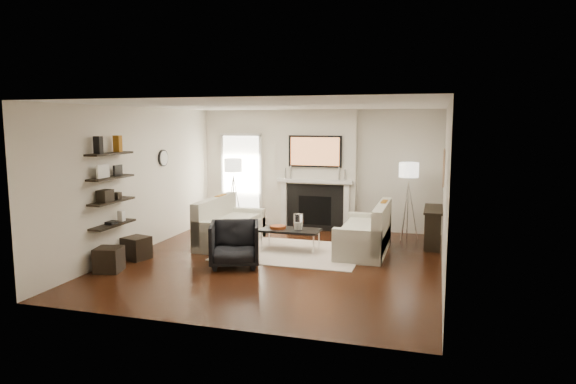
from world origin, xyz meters
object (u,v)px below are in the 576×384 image
(lamp_right_shade, at_px, (409,170))
(lamp_left_shade, at_px, (233,165))
(ottoman_near, at_px, (136,248))
(armchair, at_px, (235,242))
(loveseat_left_base, at_px, (231,234))
(coffee_table, at_px, (291,230))
(loveseat_right_base, at_px, (363,241))

(lamp_right_shade, bearing_deg, lamp_left_shade, 179.45)
(ottoman_near, bearing_deg, lamp_right_shade, 33.43)
(armchair, relative_size, lamp_right_shade, 2.08)
(armchair, bearing_deg, loveseat_left_base, 95.03)
(coffee_table, height_order, ottoman_near, coffee_table)
(coffee_table, bearing_deg, armchair, -116.88)
(coffee_table, height_order, lamp_left_shade, lamp_left_shade)
(loveseat_left_base, bearing_deg, lamp_left_shade, 110.17)
(loveseat_right_base, bearing_deg, lamp_right_shade, 62.20)
(lamp_left_shade, relative_size, lamp_right_shade, 1.00)
(lamp_left_shade, relative_size, ottoman_near, 1.00)
(lamp_left_shade, xyz_separation_m, ottoman_near, (-0.62, -3.02, -1.25))
(coffee_table, relative_size, armchair, 1.32)
(lamp_right_shade, height_order, ottoman_near, lamp_right_shade)
(loveseat_left_base, xyz_separation_m, lamp_left_shade, (-0.55, 1.50, 1.24))
(loveseat_left_base, xyz_separation_m, loveseat_right_base, (2.63, 0.11, 0.00))
(coffee_table, distance_m, lamp_right_shade, 2.83)
(loveseat_left_base, distance_m, lamp_left_shade, 2.03)
(armchair, bearing_deg, ottoman_near, 162.74)
(loveseat_right_base, bearing_deg, armchair, -141.99)
(lamp_right_shade, bearing_deg, coffee_table, -141.14)
(armchair, bearing_deg, lamp_right_shade, 26.98)
(armchair, distance_m, lamp_left_shade, 3.34)
(lamp_left_shade, height_order, ottoman_near, lamp_left_shade)
(lamp_right_shade, xyz_separation_m, ottoman_near, (-4.52, -2.98, -1.25))
(loveseat_left_base, distance_m, lamp_right_shade, 3.86)
(loveseat_right_base, xyz_separation_m, lamp_left_shade, (-3.19, 1.39, 1.24))
(lamp_left_shade, bearing_deg, loveseat_left_base, -69.83)
(loveseat_left_base, relative_size, lamp_left_shade, 4.50)
(lamp_right_shade, bearing_deg, ottoman_near, -146.57)
(loveseat_right_base, distance_m, lamp_right_shade, 1.97)
(loveseat_left_base, distance_m, armchair, 1.59)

